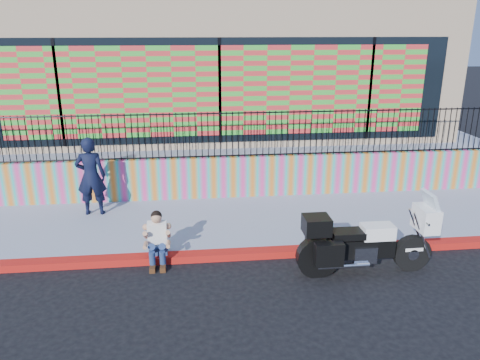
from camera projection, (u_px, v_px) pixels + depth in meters
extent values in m
plane|color=black|center=(235.00, 258.00, 9.60)|extent=(90.00, 90.00, 0.00)
cube|color=red|center=(235.00, 254.00, 9.57)|extent=(16.00, 0.30, 0.15)
cube|color=#8F95AC|center=(228.00, 223.00, 11.13)|extent=(16.00, 3.00, 0.15)
cube|color=#E03B87|center=(223.00, 177.00, 12.45)|extent=(16.00, 0.20, 1.10)
cube|color=#8F95AC|center=(213.00, 137.00, 17.28)|extent=(16.00, 10.00, 1.25)
cube|color=tan|center=(212.00, 65.00, 16.27)|extent=(14.00, 8.00, 4.00)
cube|color=black|center=(220.00, 91.00, 12.60)|extent=(12.60, 0.04, 2.80)
cube|color=red|center=(220.00, 92.00, 12.58)|extent=(11.48, 0.02, 2.40)
cylinder|color=black|center=(412.00, 253.00, 9.01)|extent=(0.72, 0.15, 0.72)
cylinder|color=black|center=(318.00, 258.00, 8.82)|extent=(0.72, 0.15, 0.72)
cube|color=black|center=(366.00, 247.00, 8.86)|extent=(1.04, 0.31, 0.37)
cube|color=silver|center=(363.00, 252.00, 8.88)|extent=(0.44, 0.37, 0.33)
cube|color=white|center=(377.00, 231.00, 8.78)|extent=(0.60, 0.35, 0.26)
cube|color=black|center=(347.00, 234.00, 8.73)|extent=(0.60, 0.37, 0.13)
cube|color=white|center=(426.00, 219.00, 8.81)|extent=(0.33, 0.57, 0.46)
cube|color=silver|center=(431.00, 201.00, 8.70)|extent=(0.20, 0.50, 0.37)
cube|color=black|center=(317.00, 225.00, 8.60)|extent=(0.48, 0.46, 0.33)
cube|color=black|center=(329.00, 254.00, 8.44)|extent=(0.53, 0.20, 0.44)
cube|color=black|center=(319.00, 239.00, 9.06)|extent=(0.53, 0.20, 0.44)
cube|color=white|center=(412.00, 248.00, 8.98)|extent=(0.35, 0.18, 0.07)
imported|color=black|center=(91.00, 176.00, 11.18)|extent=(0.70, 0.46, 1.92)
cube|color=navy|center=(159.00, 249.00, 9.45)|extent=(0.36, 0.28, 0.18)
cube|color=white|center=(157.00, 234.00, 9.30)|extent=(0.38, 0.27, 0.54)
sphere|color=tan|center=(156.00, 218.00, 9.15)|extent=(0.21, 0.21, 0.21)
cube|color=#472814|center=(153.00, 268.00, 9.08)|extent=(0.11, 0.26, 0.10)
cube|color=#472814|center=(163.00, 268.00, 9.10)|extent=(0.11, 0.26, 0.10)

